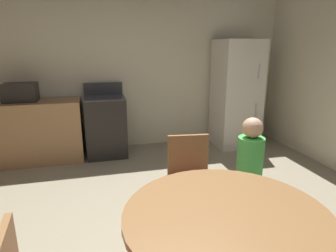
{
  "coord_description": "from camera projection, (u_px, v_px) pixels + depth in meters",
  "views": [
    {
      "loc": [
        -0.37,
        -1.88,
        1.65
      ],
      "look_at": [
        0.29,
        0.7,
        0.9
      ],
      "focal_mm": 30.53,
      "sensor_mm": 36.0,
      "label": 1
    }
  ],
  "objects": [
    {
      "name": "oven_range",
      "position": [
        106.0,
        126.0,
        4.42
      ],
      "size": [
        0.6,
        0.6,
        1.1
      ],
      "color": "black",
      "rests_on": "ground"
    },
    {
      "name": "dining_table",
      "position": [
        225.0,
        237.0,
        1.62
      ],
      "size": [
        1.16,
        1.16,
        0.76
      ],
      "color": "olive",
      "rests_on": "ground"
    },
    {
      "name": "microwave",
      "position": [
        20.0,
        92.0,
        4.0
      ],
      "size": [
        0.44,
        0.32,
        0.26
      ],
      "primitive_type": "cube",
      "color": "black",
      "rests_on": "kitchen_counter"
    },
    {
      "name": "wall_back",
      "position": [
        118.0,
        66.0,
        4.61
      ],
      "size": [
        5.83,
        0.12,
        2.7
      ],
      "primitive_type": "cube",
      "color": "beige",
      "rests_on": "ground"
    },
    {
      "name": "chair_north",
      "position": [
        190.0,
        177.0,
        2.59
      ],
      "size": [
        0.44,
        0.44,
        0.87
      ],
      "rotation": [
        0.0,
        0.0,
        4.59
      ],
      "color": "olive",
      "rests_on": "ground"
    },
    {
      "name": "kitchen_counter",
      "position": [
        10.0,
        133.0,
        4.1
      ],
      "size": [
        2.01,
        0.6,
        0.9
      ],
      "primitive_type": "cube",
      "color": "#9E754C",
      "rests_on": "ground"
    },
    {
      "name": "refrigerator",
      "position": [
        236.0,
        94.0,
        4.77
      ],
      "size": [
        0.68,
        0.68,
        1.76
      ],
      "color": "silver",
      "rests_on": "ground"
    },
    {
      "name": "person_child",
      "position": [
        249.0,
        175.0,
        2.45
      ],
      "size": [
        0.31,
        0.31,
        1.09
      ],
      "rotation": [
        0.0,
        0.0,
        4.06
      ],
      "color": "#8C337A",
      "rests_on": "ground"
    }
  ]
}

